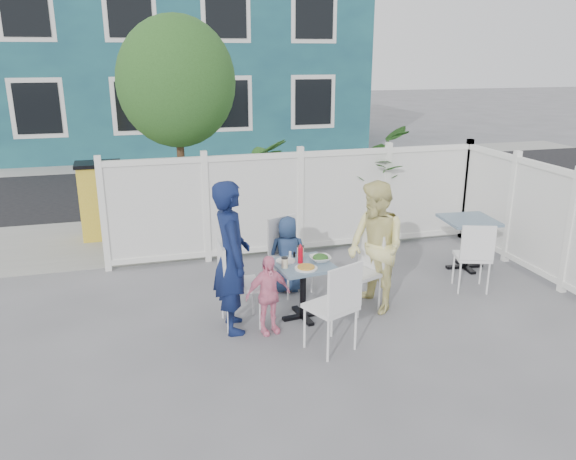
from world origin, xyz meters
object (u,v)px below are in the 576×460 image
object	(u,v)px
chair_right	(364,265)
chair_back	(287,249)
spare_table	(468,230)
main_table	(303,276)
boy	(288,254)
toddler	(268,295)
man	(231,257)
woman	(376,247)
chair_near	(336,301)
utility_cabinet	(101,202)
chair_left	(233,278)

from	to	relation	value
chair_right	chair_back	bearing A→B (deg)	23.55
spare_table	chair_right	bearing A→B (deg)	-156.92
main_table	chair_back	world-z (taller)	chair_back
boy	toddler	xyz separation A→B (m)	(-0.53, -1.07, -0.05)
main_table	chair_back	bearing A→B (deg)	86.92
chair_back	man	size ratio (longest dim) A/B	0.57
man	woman	size ratio (longest dim) A/B	1.08
chair_back	man	distance (m)	1.30
spare_table	chair_near	size ratio (longest dim) A/B	0.77
utility_cabinet	spare_table	distance (m)	5.90
main_table	chair_near	bearing A→B (deg)	-83.98
main_table	spare_table	bearing A→B (deg)	18.31
chair_back	man	world-z (taller)	man
utility_cabinet	chair_near	xyz separation A→B (m)	(2.47, -4.68, -0.04)
toddler	spare_table	bearing A→B (deg)	7.88
chair_back	woman	distance (m)	1.23
chair_right	boy	bearing A→B (deg)	24.64
chair_right	man	xyz separation A→B (m)	(-1.65, -0.13, 0.31)
man	chair_left	bearing A→B (deg)	-12.69
chair_right	woman	xyz separation A→B (m)	(0.10, -0.08, 0.24)
chair_left	toddler	bearing A→B (deg)	50.34
chair_near	toddler	world-z (taller)	chair_near
utility_cabinet	main_table	size ratio (longest dim) A/B	1.73
main_table	chair_left	size ratio (longest dim) A/B	0.72
main_table	woman	world-z (taller)	woman
spare_table	chair_right	size ratio (longest dim) A/B	0.81
man	chair_right	bearing A→B (deg)	-85.09
chair_near	man	world-z (taller)	man
utility_cabinet	chair_left	xyz separation A→B (m)	(1.55, -3.78, -0.04)
chair_near	chair_right	bearing A→B (deg)	30.22
chair_back	toddler	xyz separation A→B (m)	(-0.53, -1.10, -0.12)
toddler	chair_near	bearing A→B (deg)	-58.87
utility_cabinet	toddler	bearing A→B (deg)	-66.34
utility_cabinet	main_table	distance (m)	4.49
boy	toddler	distance (m)	1.20
chair_right	chair_back	xyz separation A→B (m)	(-0.76, 0.77, 0.02)
chair_left	chair_right	bearing A→B (deg)	91.93
woman	chair_right	bearing A→B (deg)	-138.48
main_table	spare_table	size ratio (longest dim) A/B	0.93
main_table	boy	xyz separation A→B (m)	(0.04, 0.82, -0.02)
utility_cabinet	chair_back	distance (m)	3.83
chair_left	spare_table	bearing A→B (deg)	104.15
main_table	toddler	xyz separation A→B (m)	(-0.48, -0.25, -0.07)
man	woman	bearing A→B (deg)	-87.85
chair_left	chair_near	distance (m)	1.29
spare_table	man	size ratio (longest dim) A/B	0.45
man	main_table	bearing A→B (deg)	-86.13
spare_table	chair_near	distance (m)	3.22
boy	chair_left	bearing A→B (deg)	55.70
spare_table	main_table	bearing A→B (deg)	-161.69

